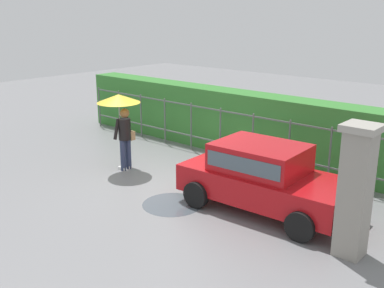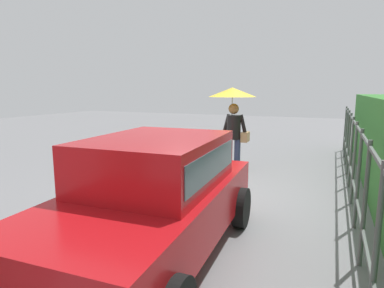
# 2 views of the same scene
# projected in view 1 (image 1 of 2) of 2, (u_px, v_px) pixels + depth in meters

# --- Properties ---
(ground_plane) EXTENTS (40.00, 40.00, 0.00)m
(ground_plane) POSITION_uv_depth(u_px,v_px,m) (176.00, 186.00, 11.44)
(ground_plane) COLOR slate
(car) EXTENTS (3.81, 2.01, 1.48)m
(car) POSITION_uv_depth(u_px,v_px,m) (263.00, 175.00, 9.89)
(car) COLOR #B71116
(car) RESTS_ON ground
(pedestrian) EXTENTS (1.16, 1.16, 2.11)m
(pedestrian) POSITION_uv_depth(u_px,v_px,m) (121.00, 111.00, 12.18)
(pedestrian) COLOR #2D3856
(pedestrian) RESTS_ON ground
(gate_pillar) EXTENTS (0.60, 0.60, 2.42)m
(gate_pillar) POSITION_uv_depth(u_px,v_px,m) (355.00, 190.00, 7.87)
(gate_pillar) COLOR gray
(gate_pillar) RESTS_ON ground
(fence_section) EXTENTS (11.54, 0.05, 1.50)m
(fence_section) POSITION_uv_depth(u_px,v_px,m) (220.00, 130.00, 13.49)
(fence_section) COLOR #59605B
(fence_section) RESTS_ON ground
(hedge_row) EXTENTS (12.49, 0.90, 1.90)m
(hedge_row) POSITION_uv_depth(u_px,v_px,m) (235.00, 122.00, 13.98)
(hedge_row) COLOR #387F33
(hedge_row) RESTS_ON ground
(puddle_near) EXTENTS (1.36, 1.36, 0.00)m
(puddle_near) POSITION_uv_depth(u_px,v_px,m) (172.00, 204.00, 10.34)
(puddle_near) COLOR #4C545B
(puddle_near) RESTS_ON ground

